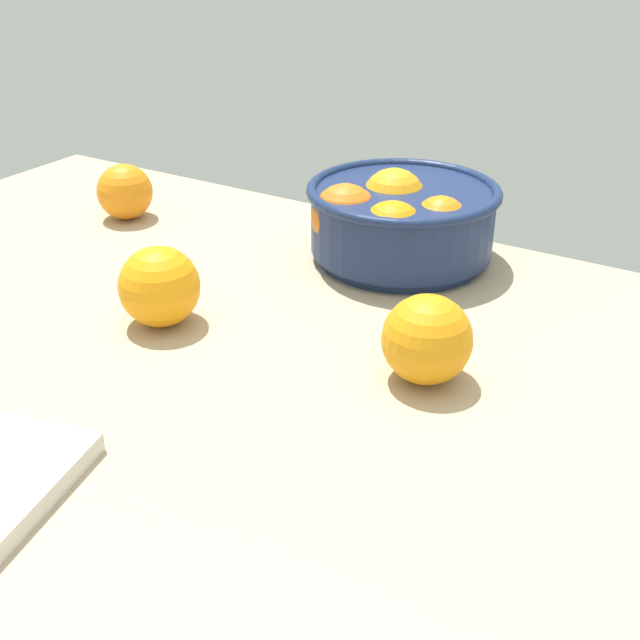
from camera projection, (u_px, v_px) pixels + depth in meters
ground_plane at (338, 415)px, 70.80cm from camera, size 149.54×82.13×3.00cm
fruit_bowl at (400, 219)px, 94.31cm from camera, size 22.60×22.60×10.53cm
loose_orange_1 at (159, 286)px, 80.83cm from camera, size 8.22×8.22×8.22cm
loose_orange_3 at (125, 192)px, 107.54cm from camera, size 7.36×7.36×7.36cm
loose_orange_4 at (427, 339)px, 71.38cm from camera, size 8.15×8.15×8.15cm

